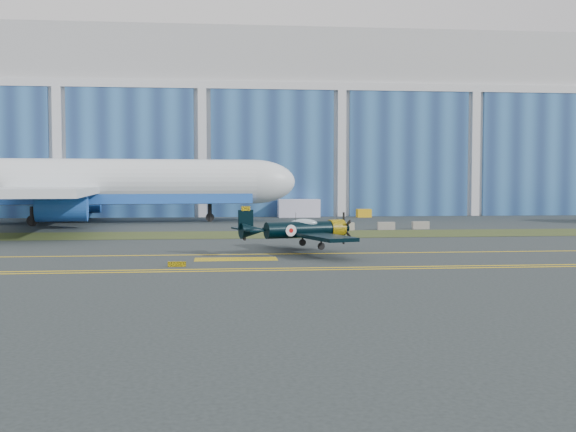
{
  "coord_description": "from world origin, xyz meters",
  "views": [
    {
      "loc": [
        -18.99,
        -56.91,
        5.72
      ],
      "look_at": [
        -12.96,
        4.5,
        2.46
      ],
      "focal_mm": 42.0,
      "sensor_mm": 36.0,
      "label": 1
    }
  ],
  "objects": [
    {
      "name": "edge_line_near",
      "position": [
        0.0,
        -14.5,
        0.01
      ],
      "size": [
        80.0,
        0.2,
        0.02
      ],
      "primitive_type": "cube",
      "color": "yellow",
      "rests_on": "ground"
    },
    {
      "name": "barrier_a",
      "position": [
        -4.91,
        19.08,
        0.45
      ],
      "size": [
        2.04,
        0.74,
        0.9
      ],
      "primitive_type": "cube",
      "rotation": [
        0.0,
        0.0,
        0.07
      ],
      "color": "#9A9686",
      "rests_on": "ground"
    },
    {
      "name": "grass_median",
      "position": [
        0.0,
        14.0,
        0.02
      ],
      "size": [
        260.0,
        10.0,
        0.02
      ],
      "primitive_type": "cube",
      "color": "#475128",
      "rests_on": "ground"
    },
    {
      "name": "guard_board_left",
      "position": [
        -22.0,
        -12.0,
        0.17
      ],
      "size": [
        1.2,
        0.15,
        0.35
      ],
      "primitive_type": "cube",
      "color": "yellow",
      "rests_on": "ground"
    },
    {
      "name": "tug",
      "position": [
        2.97,
        46.0,
        0.64
      ],
      "size": [
        2.27,
        1.48,
        1.29
      ],
      "primitive_type": "cube",
      "rotation": [
        0.0,
        0.0,
        0.04
      ],
      "color": "gold",
      "rests_on": "ground"
    },
    {
      "name": "warbird",
      "position": [
        -12.96,
        -4.5,
        1.86
      ],
      "size": [
        14.01,
        15.4,
        3.78
      ],
      "rotation": [
        0.0,
        0.0,
        0.32
      ],
      "color": "black",
      "rests_on": "ground"
    },
    {
      "name": "edge_line_far",
      "position": [
        0.0,
        -13.5,
        0.01
      ],
      "size": [
        80.0,
        0.2,
        0.02
      ],
      "primitive_type": "cube",
      "color": "yellow",
      "rests_on": "ground"
    },
    {
      "name": "hold_short_ladder",
      "position": [
        -18.0,
        -8.1,
        0.01
      ],
      "size": [
        6.0,
        2.4,
        0.02
      ],
      "primitive_type": null,
      "color": "yellow",
      "rests_on": "ground"
    },
    {
      "name": "shipping_container",
      "position": [
        -7.07,
        47.34,
        1.4
      ],
      "size": [
        6.49,
        2.66,
        2.8
      ],
      "primitive_type": "cube",
      "rotation": [
        0.0,
        0.0,
        0.01
      ],
      "color": "silver",
      "rests_on": "ground"
    },
    {
      "name": "taxiway_centreline",
      "position": [
        0.0,
        -5.0,
        0.01
      ],
      "size": [
        200.0,
        0.2,
        0.02
      ],
      "primitive_type": "cube",
      "color": "yellow",
      "rests_on": "ground"
    },
    {
      "name": "hangar",
      "position": [
        0.0,
        71.79,
        14.96
      ],
      "size": [
        220.0,
        45.7,
        30.0
      ],
      "color": "silver",
      "rests_on": "ground"
    },
    {
      "name": "jetliner",
      "position": [
        -40.05,
        35.41,
        12.28
      ],
      "size": [
        76.21,
        66.68,
        24.55
      ],
      "rotation": [
        0.0,
        0.0,
        0.1
      ],
      "color": "silver",
      "rests_on": "ground"
    },
    {
      "name": "barrier_c",
      "position": [
        4.29,
        20.26,
        0.45
      ],
      "size": [
        2.03,
        0.73,
        0.9
      ],
      "primitive_type": "cube",
      "rotation": [
        0.0,
        0.0,
        0.06
      ],
      "color": "gray",
      "rests_on": "ground"
    },
    {
      "name": "ground",
      "position": [
        0.0,
        0.0,
        0.0
      ],
      "size": [
        260.0,
        260.0,
        0.0
      ],
      "primitive_type": "plane",
      "color": "#2C3435",
      "rests_on": "ground"
    },
    {
      "name": "barrier_b",
      "position": [
        -0.01,
        19.61,
        0.45
      ],
      "size": [
        2.02,
        0.67,
        0.9
      ],
      "primitive_type": "cube",
      "rotation": [
        0.0,
        0.0,
        -0.04
      ],
      "color": "gray",
      "rests_on": "ground"
    }
  ]
}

